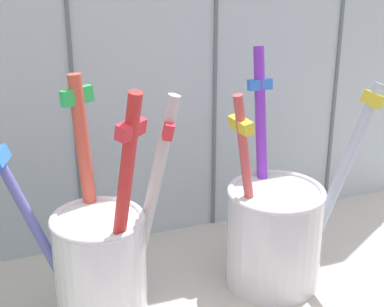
# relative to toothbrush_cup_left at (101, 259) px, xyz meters

# --- Properties ---
(tile_wall_back) EXTENTS (0.64, 0.02, 0.45)m
(tile_wall_back) POSITION_rel_toothbrush_cup_left_xyz_m (0.07, 0.12, 0.15)
(tile_wall_back) COLOR #B2C1CC
(tile_wall_back) RESTS_ON ground
(toothbrush_cup_left) EXTENTS (0.14, 0.09, 0.19)m
(toothbrush_cup_left) POSITION_rel_toothbrush_cup_left_xyz_m (0.00, 0.00, 0.00)
(toothbrush_cup_left) COLOR white
(toothbrush_cup_left) RESTS_ON counter_slab
(toothbrush_cup_right) EXTENTS (0.13, 0.10, 0.19)m
(toothbrush_cup_right) POSITION_rel_toothbrush_cup_left_xyz_m (0.14, 0.00, -0.00)
(toothbrush_cup_right) COLOR silver
(toothbrush_cup_right) RESTS_ON counter_slab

